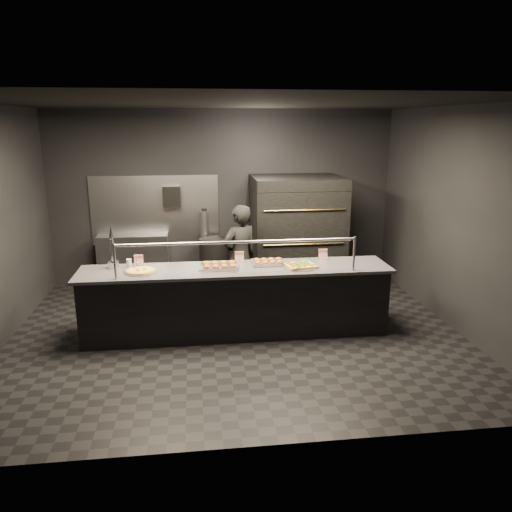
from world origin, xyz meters
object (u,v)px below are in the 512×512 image
Objects in this scene: service_counter at (236,301)px; fire_extinguisher at (204,223)px; prep_shelf at (134,260)px; worker at (240,257)px; pizza_oven at (296,232)px; slider_tray_a at (220,266)px; slider_tray_b at (268,262)px; square_pizza at (300,266)px; towel_dispenser at (172,196)px; trash_bin at (215,263)px; beer_tap at (113,256)px; round_pizza at (141,271)px.

fire_extinguisher is (-0.35, 2.40, 0.60)m from service_counter.
worker reaches higher than prep_shelf.
slider_tray_a is at bearing -126.92° from pizza_oven.
slider_tray_b reaches higher than square_pizza.
towel_dispenser is 1.36m from trash_bin.
prep_shelf is 2.08× the size of beer_tap.
square_pizza is 0.30× the size of worker.
prep_shelf is at bearing 98.98° from round_pizza.
beer_tap is at bearing 173.97° from square_pizza.
beer_tap is 2.47m from square_pizza.
towel_dispenser is 1.90m from worker.
worker is (0.36, 0.97, -0.15)m from slider_tray_a.
slider_tray_b is (0.66, 0.12, -0.00)m from slider_tray_a.
prep_shelf is (-2.80, 0.42, -0.52)m from pizza_oven.
worker reaches higher than trash_bin.
prep_shelf is at bearing 121.02° from slider_tray_a.
square_pizza is at bearing -54.46° from towel_dispenser.
slider_tray_b is at bearing -70.61° from fire_extinguisher.
pizza_oven is 1.59× the size of prep_shelf.
square_pizza is at bearing -63.70° from trash_bin.
trash_bin is (0.15, -0.34, -0.63)m from fire_extinguisher.
worker is at bearing -70.88° from fire_extinguisher.
beer_tap reaches higher than service_counter.
round_pizza is at bearing -97.65° from towel_dispenser.
worker is (0.49, -1.42, -0.26)m from fire_extinguisher.
towel_dispenser reaches higher than slider_tray_a.
towel_dispenser is (-2.10, 0.49, 0.58)m from pizza_oven.
round_pizza is 0.76× the size of slider_tray_a.
towel_dispenser is at bearing 106.10° from slider_tray_a.
square_pizza is 1.27m from worker.
service_counter is 4.78× the size of trash_bin.
pizza_oven is 3.78× the size of fire_extinguisher.
pizza_oven is 1.41m from worker.
pizza_oven is 1.19× the size of worker.
fire_extinguisher is 0.88× the size of beer_tap.
square_pizza is at bearing -100.13° from pizza_oven.
pizza_oven is 4.38× the size of slider_tray_b.
square_pizza is 0.56× the size of trash_bin.
round_pizza is at bearing -81.02° from prep_shelf.
beer_tap reaches higher than slider_tray_a.
trash_bin is at bearing -99.59° from worker.
square_pizza reaches higher than round_pizza.
square_pizza is at bearing 97.11° from worker.
towel_dispenser is 0.61× the size of beer_tap.
fire_extinguisher is at bearing 114.10° from trash_bin.
fire_extinguisher reaches higher than trash_bin.
towel_dispenser is at bearing 125.54° from square_pizza.
prep_shelf is 3.45m from square_pizza.
pizza_oven is at bearing 31.28° from beer_tap.
trash_bin is at bearing -24.93° from towel_dispenser.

